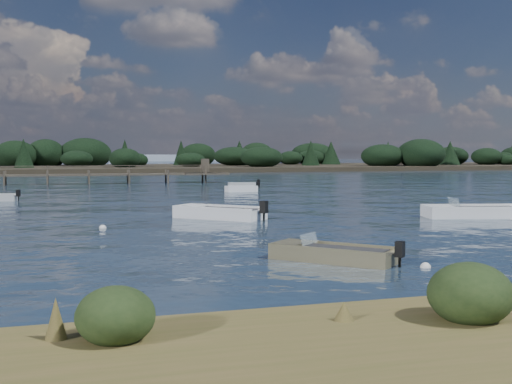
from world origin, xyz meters
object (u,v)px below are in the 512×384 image
object	(u,v)px
dinghy_mid_white_a	(475,214)
dinghy_mid_grey	(219,215)
tender_far_grey_b	(243,186)
tender_far_white	(241,190)
dinghy_near_olive	(333,256)

from	to	relation	value
dinghy_mid_white_a	dinghy_mid_grey	bearing A→B (deg)	165.53
dinghy_mid_white_a	tender_far_grey_b	distance (m)	30.77
dinghy_mid_white_a	dinghy_mid_grey	distance (m)	13.58
tender_far_white	dinghy_mid_grey	bearing A→B (deg)	-108.55
dinghy_mid_white_a	dinghy_mid_grey	world-z (taller)	dinghy_mid_white_a
tender_far_grey_b	dinghy_mid_grey	distance (m)	28.51
dinghy_near_olive	tender_far_white	bearing A→B (deg)	79.06
tender_far_white	dinghy_near_olive	world-z (taller)	dinghy_near_olive
dinghy_mid_grey	dinghy_near_olive	distance (m)	13.76
dinghy_mid_white_a	tender_far_grey_b	bearing A→B (deg)	97.94
tender_far_grey_b	dinghy_mid_grey	world-z (taller)	dinghy_mid_grey
dinghy_mid_white_a	tender_far_white	size ratio (longest dim) A/B	1.89
tender_far_white	dinghy_mid_white_a	bearing A→B (deg)	-76.48
dinghy_mid_white_a	tender_far_white	xyz separation A→B (m)	(-5.96, 24.81, -0.03)
tender_far_grey_b	dinghy_near_olive	world-z (taller)	dinghy_near_olive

